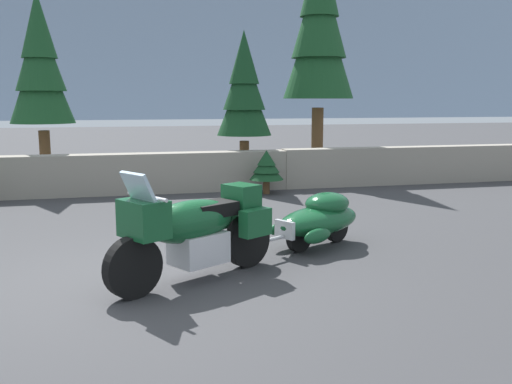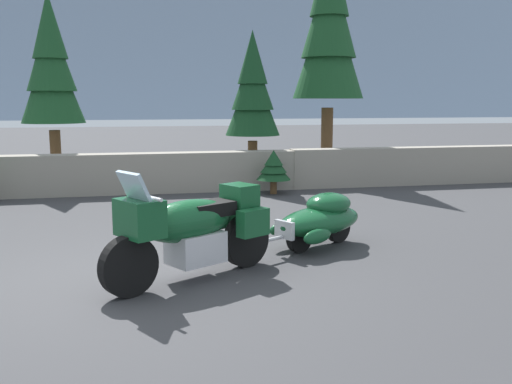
{
  "view_description": "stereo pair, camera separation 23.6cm",
  "coord_description": "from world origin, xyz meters",
  "views": [
    {
      "loc": [
        0.16,
        -6.43,
        2.06
      ],
      "look_at": [
        1.96,
        0.84,
        0.85
      ],
      "focal_mm": 39.94,
      "sensor_mm": 36.0,
      "label": 1
    },
    {
      "loc": [
        0.39,
        -6.49,
        2.06
      ],
      "look_at": [
        1.96,
        0.84,
        0.85
      ],
      "focal_mm": 39.94,
      "sensor_mm": 36.0,
      "label": 2
    }
  ],
  "objects": [
    {
      "name": "pine_tree_tall",
      "position": [
        5.54,
        8.32,
        4.04
      ],
      "size": [
        1.89,
        1.89,
        6.46
      ],
      "color": "brown",
      "rests_on": "ground"
    },
    {
      "name": "pine_tree_far_right",
      "position": [
        3.24,
        7.2,
        2.33
      ],
      "size": [
        1.33,
        1.33,
        3.73
      ],
      "color": "brown",
      "rests_on": "ground"
    },
    {
      "name": "ground_plane",
      "position": [
        0.0,
        0.0,
        0.0
      ],
      "size": [
        80.0,
        80.0,
        0.0
      ],
      "primitive_type": "plane",
      "color": "#38383A"
    },
    {
      "name": "stone_guard_wall",
      "position": [
        0.03,
        6.37,
        0.46
      ],
      "size": [
        24.0,
        0.52,
        0.95
      ],
      "color": "gray",
      "rests_on": "ground"
    },
    {
      "name": "pine_sapling_farther",
      "position": [
        3.39,
        5.67,
        0.61
      ],
      "size": [
        0.76,
        0.76,
        0.98
      ],
      "color": "brown",
      "rests_on": "ground"
    },
    {
      "name": "car_shaped_trailer",
      "position": [
        2.92,
        1.01,
        0.41
      ],
      "size": [
        2.08,
        1.43,
        0.76
      ],
      "color": "black",
      "rests_on": "ground"
    },
    {
      "name": "distant_ridgeline",
      "position": [
        0.0,
        96.34,
        8.0
      ],
      "size": [
        240.0,
        80.0,
        16.0
      ],
      "primitive_type": "cube",
      "color": "#7F93AD",
      "rests_on": "ground"
    },
    {
      "name": "touring_motorcycle",
      "position": [
        0.99,
        -0.13,
        0.62
      ],
      "size": [
        2.06,
        1.43,
        1.33
      ],
      "color": "black",
      "rests_on": "ground"
    },
    {
      "name": "pine_tree_secondary",
      "position": [
        -1.51,
        8.24,
        2.9
      ],
      "size": [
        1.52,
        1.52,
        4.63
      ],
      "color": "brown",
      "rests_on": "ground"
    }
  ]
}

